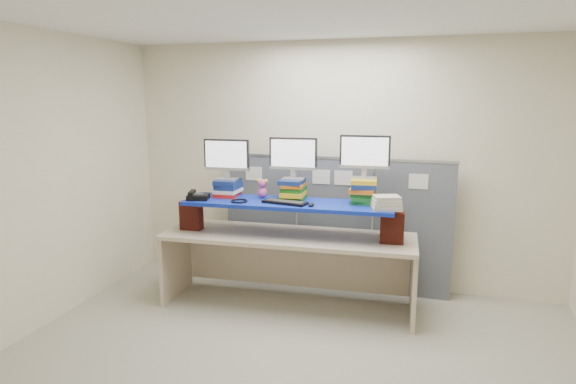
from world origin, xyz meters
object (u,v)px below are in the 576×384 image
(keyboard, at_px, (285,202))
(desk_phone, at_px, (197,196))
(monitor_right, at_px, (365,154))
(blue_board, at_px, (288,204))
(monitor_left, at_px, (227,157))
(desk, at_px, (288,249))
(monitor_center, at_px, (293,156))

(keyboard, distance_m, desk_phone, 0.93)
(desk_phone, bearing_deg, monitor_right, -5.09)
(blue_board, relative_size, keyboard, 4.52)
(keyboard, bearing_deg, monitor_left, 176.14)
(desk, height_order, monitor_right, monitor_right)
(monitor_right, bearing_deg, desk, -171.00)
(keyboard, bearing_deg, desk, 97.50)
(monitor_left, bearing_deg, desk_phone, -137.24)
(blue_board, bearing_deg, monitor_right, 9.00)
(monitor_center, height_order, monitor_right, monitor_right)
(keyboard, bearing_deg, monitor_right, 28.85)
(monitor_left, xyz_separation_m, desk_phone, (-0.23, -0.24, -0.39))
(monitor_left, distance_m, keyboard, 0.83)
(blue_board, distance_m, keyboard, 0.10)
(keyboard, xyz_separation_m, desk_phone, (-0.93, -0.07, 0.02))
(blue_board, xyz_separation_m, keyboard, (-0.00, -0.09, 0.03))
(desk, bearing_deg, monitor_right, 9.00)
(monitor_left, relative_size, keyboard, 1.05)
(blue_board, bearing_deg, desk_phone, -173.41)
(monitor_left, relative_size, monitor_right, 1.00)
(monitor_center, xyz_separation_m, keyboard, (-0.02, -0.21, -0.44))
(monitor_center, bearing_deg, desk_phone, -166.77)
(desk_phone, bearing_deg, keyboard, -11.77)
(blue_board, bearing_deg, monitor_center, 77.75)
(monitor_left, height_order, desk_phone, monitor_left)
(desk, height_order, monitor_left, monitor_left)
(monitor_right, xyz_separation_m, desk_phone, (-1.67, -0.32, -0.46))
(monitor_left, xyz_separation_m, keyboard, (0.70, -0.17, -0.41))
(desk, bearing_deg, desk_phone, -173.41)
(desk_phone, bearing_deg, desk, -6.16)
(desk, relative_size, monitor_center, 5.31)
(monitor_left, distance_m, monitor_right, 1.44)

